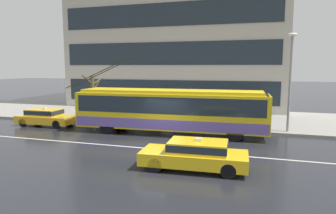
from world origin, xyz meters
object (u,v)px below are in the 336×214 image
taxi_queued_behind_bus (46,117)px  bus_shelter (151,97)px  pedestrian_approaching_curb (149,102)px  pedestrian_waiting_by_pole (129,108)px  pedestrian_walking_past (159,112)px  street_lamp (290,74)px  street_tree_bare (93,95)px  pedestrian_at_shelter (192,109)px  trolleybus (170,110)px  taxi_oncoming_near (195,154)px

taxi_queued_behind_bus → bus_shelter: bearing=28.7°
pedestrian_approaching_curb → pedestrian_waiting_by_pole: size_ratio=1.11×
bus_shelter → pedestrian_walking_past: bus_shelter is taller
bus_shelter → pedestrian_approaching_curb: size_ratio=1.87×
pedestrian_approaching_curb → pedestrian_waiting_by_pole: 1.69m
street_lamp → street_tree_bare: bearing=176.1°
pedestrian_at_shelter → street_tree_bare: (-8.38, -0.27, 0.95)m
pedestrian_walking_past → street_tree_bare: size_ratio=0.44×
trolleybus → street_lamp: size_ratio=2.14×
trolleybus → street_tree_bare: size_ratio=3.80×
pedestrian_at_shelter → pedestrian_walking_past: bearing=-149.4°
street_lamp → taxi_oncoming_near: bearing=-117.7°
pedestrian_at_shelter → pedestrian_waiting_by_pole: 4.96m
pedestrian_walking_past → pedestrian_approaching_curb: bearing=139.9°
taxi_oncoming_near → street_lamp: bearing=62.3°
pedestrian_walking_past → street_tree_bare: street_tree_bare is taller
taxi_oncoming_near → trolleybus: bearing=115.0°
pedestrian_waiting_by_pole → bus_shelter: bearing=31.6°
taxi_queued_behind_bus → taxi_oncoming_near: 14.13m
bus_shelter → pedestrian_walking_past: 2.08m
taxi_queued_behind_bus → pedestrian_at_shelter: 11.07m
pedestrian_at_shelter → pedestrian_walking_past: pedestrian_at_shelter is taller
bus_shelter → street_lamp: 10.45m
taxi_oncoming_near → street_tree_bare: 14.43m
street_tree_bare → pedestrian_at_shelter: bearing=1.9°
street_tree_bare → street_lamp: bearing=-3.9°
bus_shelter → trolleybus: bearing=-54.6°
pedestrian_at_shelter → pedestrian_approaching_curb: bearing=-172.7°
street_lamp → pedestrian_waiting_by_pole: bearing=177.4°
taxi_queued_behind_bus → trolleybus: bearing=0.5°
trolleybus → taxi_oncoming_near: 7.04m
bus_shelter → taxi_queued_behind_bus: bearing=-151.3°
taxi_oncoming_near → street_tree_bare: (-10.63, 9.65, 1.41)m
taxi_oncoming_near → pedestrian_waiting_by_pole: pedestrian_waiting_by_pole is taller
pedestrian_walking_past → pedestrian_waiting_by_pole: 2.71m
bus_shelter → pedestrian_waiting_by_pole: bearing=-148.4°
trolleybus → street_tree_bare: bearing=156.6°
bus_shelter → street_tree_bare: bearing=-174.9°
taxi_queued_behind_bus → taxi_oncoming_near: size_ratio=0.94×
pedestrian_waiting_by_pole → street_tree_bare: bearing=171.8°
pedestrian_at_shelter → street_lamp: 7.46m
pedestrian_at_shelter → pedestrian_approaching_curb: 3.39m
pedestrian_approaching_curb → pedestrian_waiting_by_pole: bearing=-167.7°
taxi_oncoming_near → pedestrian_walking_past: size_ratio=2.89×
taxi_queued_behind_bus → street_lamp: (17.22, 2.38, 3.26)m
pedestrian_walking_past → taxi_oncoming_near: bearing=-62.3°
trolleybus → pedestrian_approaching_curb: trolleybus is taller
trolleybus → taxi_oncoming_near: (2.95, -6.32, -0.91)m
bus_shelter → street_lamp: bearing=-8.3°
trolleybus → pedestrian_walking_past: (-1.56, 2.26, -0.52)m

